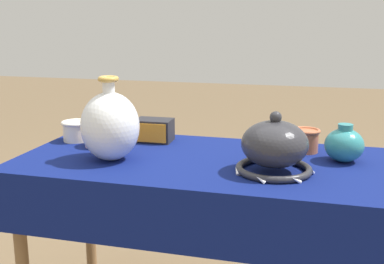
{
  "coord_description": "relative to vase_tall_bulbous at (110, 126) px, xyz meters",
  "views": [
    {
      "loc": [
        0.34,
        -1.53,
        1.15
      ],
      "look_at": [
        -0.05,
        -0.05,
        0.79
      ],
      "focal_mm": 45.0,
      "sensor_mm": 36.0,
      "label": 1
    }
  ],
  "objects": [
    {
      "name": "display_table",
      "position": [
        0.32,
        0.08,
        -0.19
      ],
      "size": [
        1.3,
        0.62,
        0.69
      ],
      "color": "olive",
      "rests_on": "ground_plane"
    },
    {
      "name": "vase_tall_bulbous",
      "position": [
        0.0,
        0.0,
        0.0
      ],
      "size": [
        0.2,
        0.2,
        0.28
      ],
      "color": "white",
      "rests_on": "display_table"
    },
    {
      "name": "vase_dome_bell",
      "position": [
        0.54,
        0.0,
        -0.04
      ],
      "size": [
        0.24,
        0.25,
        0.19
      ],
      "color": "#2D2D33",
      "rests_on": "display_table"
    },
    {
      "name": "mosaic_tile_box",
      "position": [
        0.06,
        0.28,
        -0.07
      ],
      "size": [
        0.14,
        0.1,
        0.09
      ],
      "rotation": [
        0.0,
        0.0,
        0.02
      ],
      "color": "#232328",
      "rests_on": "display_table"
    },
    {
      "name": "cup_wide_terracotta",
      "position": [
        0.63,
        0.27,
        -0.07
      ],
      "size": [
        0.1,
        0.1,
        0.08
      ],
      "color": "#BC6642",
      "rests_on": "display_table"
    },
    {
      "name": "cup_wide_ivory",
      "position": [
        -0.24,
        0.21,
        -0.08
      ],
      "size": [
        0.12,
        0.12,
        0.08
      ],
      "color": "white",
      "rests_on": "display_table"
    },
    {
      "name": "pot_squat_rose",
      "position": [
        -0.11,
        0.16,
        -0.09
      ],
      "size": [
        0.11,
        0.11,
        0.06
      ],
      "primitive_type": "cylinder",
      "color": "#D19399",
      "rests_on": "display_table"
    },
    {
      "name": "jar_round_teal",
      "position": [
        0.75,
        0.18,
        -0.06
      ],
      "size": [
        0.13,
        0.13,
        0.13
      ],
      "color": "teal",
      "rests_on": "display_table"
    }
  ]
}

